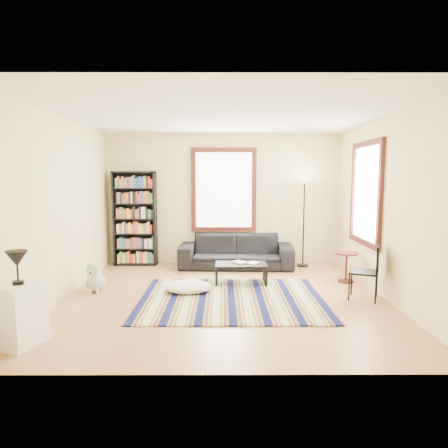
{
  "coord_description": "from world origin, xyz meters",
  "views": [
    {
      "loc": [
        -0.02,
        -6.13,
        1.9
      ],
      "look_at": [
        0.0,
        0.5,
        1.1
      ],
      "focal_mm": 32.0,
      "sensor_mm": 36.0,
      "label": 1
    }
  ],
  "objects_px": {
    "sofa": "(236,251)",
    "floor_lamp": "(304,223)",
    "floor_cushion": "(188,287)",
    "side_table": "(346,267)",
    "coffee_table": "(241,274)",
    "white_cabinet": "(20,315)",
    "bookshelf": "(135,218)",
    "folding_chair": "(364,272)",
    "dog": "(96,276)"
  },
  "relations": [
    {
      "from": "sofa",
      "to": "floor_lamp",
      "type": "bearing_deg",
      "value": 6.67
    },
    {
      "from": "floor_cushion",
      "to": "side_table",
      "type": "bearing_deg",
      "value": 13.19
    },
    {
      "from": "coffee_table",
      "to": "white_cabinet",
      "type": "relative_size",
      "value": 1.29
    },
    {
      "from": "coffee_table",
      "to": "floor_lamp",
      "type": "bearing_deg",
      "value": 44.92
    },
    {
      "from": "sofa",
      "to": "bookshelf",
      "type": "height_order",
      "value": "bookshelf"
    },
    {
      "from": "floor_cushion",
      "to": "folding_chair",
      "type": "distance_m",
      "value": 2.79
    },
    {
      "from": "bookshelf",
      "to": "floor_cushion",
      "type": "relative_size",
      "value": 2.58
    },
    {
      "from": "bookshelf",
      "to": "white_cabinet",
      "type": "height_order",
      "value": "bookshelf"
    },
    {
      "from": "sofa",
      "to": "white_cabinet",
      "type": "distance_m",
      "value": 4.62
    },
    {
      "from": "floor_lamp",
      "to": "white_cabinet",
      "type": "distance_m",
      "value": 5.63
    },
    {
      "from": "bookshelf",
      "to": "floor_lamp",
      "type": "bearing_deg",
      "value": -2.73
    },
    {
      "from": "floor_cushion",
      "to": "floor_lamp",
      "type": "relative_size",
      "value": 0.42
    },
    {
      "from": "floor_lamp",
      "to": "white_cabinet",
      "type": "relative_size",
      "value": 2.66
    },
    {
      "from": "coffee_table",
      "to": "white_cabinet",
      "type": "xyz_separation_m",
      "value": [
        -2.6,
        -2.58,
        0.17
      ]
    },
    {
      "from": "bookshelf",
      "to": "side_table",
      "type": "distance_m",
      "value": 4.4
    },
    {
      "from": "side_table",
      "to": "white_cabinet",
      "type": "relative_size",
      "value": 0.77
    },
    {
      "from": "bookshelf",
      "to": "floor_cushion",
      "type": "xyz_separation_m",
      "value": [
        1.3,
        -2.09,
        -0.9
      ]
    },
    {
      "from": "coffee_table",
      "to": "floor_lamp",
      "type": "distance_m",
      "value": 2.08
    },
    {
      "from": "bookshelf",
      "to": "floor_cushion",
      "type": "bearing_deg",
      "value": -58.16
    },
    {
      "from": "white_cabinet",
      "to": "floor_cushion",
      "type": "bearing_deg",
      "value": 67.17
    },
    {
      "from": "coffee_table",
      "to": "folding_chair",
      "type": "xyz_separation_m",
      "value": [
        1.85,
        -0.92,
        0.25
      ]
    },
    {
      "from": "sofa",
      "to": "floor_lamp",
      "type": "distance_m",
      "value": 1.54
    },
    {
      "from": "floor_cushion",
      "to": "dog",
      "type": "relative_size",
      "value": 1.55
    },
    {
      "from": "folding_chair",
      "to": "white_cabinet",
      "type": "distance_m",
      "value": 4.75
    },
    {
      "from": "folding_chair",
      "to": "coffee_table",
      "type": "bearing_deg",
      "value": 177.19
    },
    {
      "from": "coffee_table",
      "to": "side_table",
      "type": "distance_m",
      "value": 1.91
    },
    {
      "from": "white_cabinet",
      "to": "bookshelf",
      "type": "bearing_deg",
      "value": 101.64
    },
    {
      "from": "side_table",
      "to": "white_cabinet",
      "type": "distance_m",
      "value": 5.24
    },
    {
      "from": "coffee_table",
      "to": "floor_lamp",
      "type": "height_order",
      "value": "floor_lamp"
    },
    {
      "from": "bookshelf",
      "to": "dog",
      "type": "bearing_deg",
      "value": -96.55
    },
    {
      "from": "bookshelf",
      "to": "dog",
      "type": "distance_m",
      "value": 2.16
    },
    {
      "from": "sofa",
      "to": "side_table",
      "type": "relative_size",
      "value": 4.32
    },
    {
      "from": "coffee_table",
      "to": "folding_chair",
      "type": "distance_m",
      "value": 2.08
    },
    {
      "from": "sofa",
      "to": "coffee_table",
      "type": "relative_size",
      "value": 2.59
    },
    {
      "from": "floor_lamp",
      "to": "floor_cushion",
      "type": "bearing_deg",
      "value": -139.7
    },
    {
      "from": "side_table",
      "to": "folding_chair",
      "type": "distance_m",
      "value": 1.03
    },
    {
      "from": "sofa",
      "to": "white_cabinet",
      "type": "xyz_separation_m",
      "value": [
        -2.56,
        -3.85,
        0.01
      ]
    },
    {
      "from": "sofa",
      "to": "bookshelf",
      "type": "xyz_separation_m",
      "value": [
        -2.15,
        0.27,
        0.66
      ]
    },
    {
      "from": "white_cabinet",
      "to": "dog",
      "type": "xyz_separation_m",
      "value": [
        0.18,
        2.11,
        -0.1
      ]
    },
    {
      "from": "dog",
      "to": "coffee_table",
      "type": "bearing_deg",
      "value": 7.96
    },
    {
      "from": "folding_chair",
      "to": "white_cabinet",
      "type": "bearing_deg",
      "value": -136.01
    },
    {
      "from": "sofa",
      "to": "white_cabinet",
      "type": "relative_size",
      "value": 3.33
    },
    {
      "from": "floor_lamp",
      "to": "side_table",
      "type": "bearing_deg",
      "value": -67.43
    },
    {
      "from": "coffee_table",
      "to": "floor_cushion",
      "type": "distance_m",
      "value": 1.05
    },
    {
      "from": "sofa",
      "to": "dog",
      "type": "distance_m",
      "value": 2.95
    },
    {
      "from": "bookshelf",
      "to": "dog",
      "type": "relative_size",
      "value": 4.01
    },
    {
      "from": "bookshelf",
      "to": "coffee_table",
      "type": "distance_m",
      "value": 2.8
    },
    {
      "from": "bookshelf",
      "to": "side_table",
      "type": "height_order",
      "value": "bookshelf"
    },
    {
      "from": "folding_chair",
      "to": "white_cabinet",
      "type": "height_order",
      "value": "folding_chair"
    },
    {
      "from": "floor_lamp",
      "to": "coffee_table",
      "type": "bearing_deg",
      "value": -135.08
    }
  ]
}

